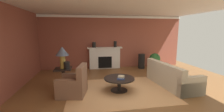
{
  "coord_description": "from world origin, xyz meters",
  "views": [
    {
      "loc": [
        -1.32,
        -4.5,
        1.97
      ],
      "look_at": [
        -0.32,
        1.17,
        1.0
      ],
      "focal_mm": 23.94,
      "sensor_mm": 36.0,
      "label": 1
    }
  ],
  "objects_px": {
    "armchair_near_window": "(74,85)",
    "vase_mantel_left": "(94,45)",
    "side_table": "(64,77)",
    "table_lamp": "(62,53)",
    "potted_plant": "(155,60)",
    "coffee_table": "(119,81)",
    "fireplace": "(105,58)",
    "vase_tall_corner": "(141,61)",
    "vase_on_side_table": "(67,65)",
    "vase_mantel_right": "(115,44)",
    "sofa": "(171,78)"
  },
  "relations": [
    {
      "from": "armchair_near_window",
      "to": "vase_mantel_left",
      "type": "distance_m",
      "value": 3.35
    },
    {
      "from": "side_table",
      "to": "table_lamp",
      "type": "distance_m",
      "value": 0.82
    },
    {
      "from": "potted_plant",
      "to": "coffee_table",
      "type": "bearing_deg",
      "value": -134.45
    },
    {
      "from": "fireplace",
      "to": "potted_plant",
      "type": "xyz_separation_m",
      "value": [
        2.53,
        -0.6,
        -0.05
      ]
    },
    {
      "from": "fireplace",
      "to": "vase_mantel_left",
      "type": "distance_m",
      "value": 0.92
    },
    {
      "from": "coffee_table",
      "to": "vase_tall_corner",
      "type": "relative_size",
      "value": 1.3
    },
    {
      "from": "vase_on_side_table",
      "to": "armchair_near_window",
      "type": "bearing_deg",
      "value": -66.88
    },
    {
      "from": "vase_mantel_left",
      "to": "vase_mantel_right",
      "type": "bearing_deg",
      "value": 0.0
    },
    {
      "from": "vase_mantel_right",
      "to": "vase_tall_corner",
      "type": "bearing_deg",
      "value": -10.27
    },
    {
      "from": "vase_mantel_right",
      "to": "side_table",
      "type": "bearing_deg",
      "value": -133.51
    },
    {
      "from": "vase_mantel_left",
      "to": "vase_tall_corner",
      "type": "height_order",
      "value": "vase_mantel_left"
    },
    {
      "from": "sofa",
      "to": "side_table",
      "type": "bearing_deg",
      "value": 173.29
    },
    {
      "from": "vase_on_side_table",
      "to": "coffee_table",
      "type": "bearing_deg",
      "value": -15.88
    },
    {
      "from": "sofa",
      "to": "vase_tall_corner",
      "type": "bearing_deg",
      "value": 92.37
    },
    {
      "from": "vase_mantel_left",
      "to": "potted_plant",
      "type": "bearing_deg",
      "value": -10.07
    },
    {
      "from": "side_table",
      "to": "vase_on_side_table",
      "type": "distance_m",
      "value": 0.46
    },
    {
      "from": "fireplace",
      "to": "coffee_table",
      "type": "relative_size",
      "value": 1.8
    },
    {
      "from": "side_table",
      "to": "vase_mantel_left",
      "type": "height_order",
      "value": "vase_mantel_left"
    },
    {
      "from": "side_table",
      "to": "vase_mantel_left",
      "type": "bearing_deg",
      "value": 63.58
    },
    {
      "from": "sofa",
      "to": "vase_mantel_right",
      "type": "bearing_deg",
      "value": 117.34
    },
    {
      "from": "side_table",
      "to": "vase_tall_corner",
      "type": "height_order",
      "value": "vase_tall_corner"
    },
    {
      "from": "sofa",
      "to": "fireplace",
      "type": "bearing_deg",
      "value": 124.84
    },
    {
      "from": "table_lamp",
      "to": "potted_plant",
      "type": "distance_m",
      "value": 4.74
    },
    {
      "from": "vase_on_side_table",
      "to": "potted_plant",
      "type": "bearing_deg",
      "value": 25.85
    },
    {
      "from": "fireplace",
      "to": "table_lamp",
      "type": "xyz_separation_m",
      "value": [
        -1.76,
        -2.48,
        0.69
      ]
    },
    {
      "from": "fireplace",
      "to": "coffee_table",
      "type": "bearing_deg",
      "value": -88.35
    },
    {
      "from": "vase_tall_corner",
      "to": "vase_mantel_right",
      "type": "distance_m",
      "value": 1.67
    },
    {
      "from": "fireplace",
      "to": "vase_mantel_right",
      "type": "xyz_separation_m",
      "value": [
        0.55,
        -0.05,
        0.75
      ]
    },
    {
      "from": "sofa",
      "to": "side_table",
      "type": "xyz_separation_m",
      "value": [
        -3.8,
        0.45,
        0.1
      ]
    },
    {
      "from": "coffee_table",
      "to": "vase_tall_corner",
      "type": "distance_m",
      "value": 3.34
    },
    {
      "from": "coffee_table",
      "to": "potted_plant",
      "type": "height_order",
      "value": "potted_plant"
    },
    {
      "from": "fireplace",
      "to": "side_table",
      "type": "distance_m",
      "value": 3.04
    },
    {
      "from": "vase_on_side_table",
      "to": "fireplace",
      "type": "bearing_deg",
      "value": 58.27
    },
    {
      "from": "armchair_near_window",
      "to": "side_table",
      "type": "relative_size",
      "value": 1.36
    },
    {
      "from": "vase_on_side_table",
      "to": "sofa",
      "type": "bearing_deg",
      "value": -5.12
    },
    {
      "from": "side_table",
      "to": "vase_mantel_right",
      "type": "bearing_deg",
      "value": 46.49
    },
    {
      "from": "sofa",
      "to": "vase_mantel_right",
      "type": "relative_size",
      "value": 6.92
    },
    {
      "from": "table_lamp",
      "to": "potted_plant",
      "type": "xyz_separation_m",
      "value": [
        4.29,
        1.88,
        -0.73
      ]
    },
    {
      "from": "side_table",
      "to": "vase_tall_corner",
      "type": "bearing_deg",
      "value": 30.61
    },
    {
      "from": "table_lamp",
      "to": "vase_tall_corner",
      "type": "relative_size",
      "value": 0.98
    },
    {
      "from": "sofa",
      "to": "side_table",
      "type": "height_order",
      "value": "sofa"
    },
    {
      "from": "coffee_table",
      "to": "table_lamp",
      "type": "bearing_deg",
      "value": 161.92
    },
    {
      "from": "coffee_table",
      "to": "vase_mantel_right",
      "type": "height_order",
      "value": "vase_mantel_right"
    },
    {
      "from": "side_table",
      "to": "vase_tall_corner",
      "type": "distance_m",
      "value": 4.28
    },
    {
      "from": "side_table",
      "to": "potted_plant",
      "type": "height_order",
      "value": "potted_plant"
    },
    {
      "from": "vase_mantel_left",
      "to": "potted_plant",
      "type": "relative_size",
      "value": 0.33
    },
    {
      "from": "sofa",
      "to": "table_lamp",
      "type": "bearing_deg",
      "value": 173.29
    },
    {
      "from": "table_lamp",
      "to": "vase_mantel_right",
      "type": "height_order",
      "value": "table_lamp"
    },
    {
      "from": "sofa",
      "to": "potted_plant",
      "type": "distance_m",
      "value": 2.39
    },
    {
      "from": "fireplace",
      "to": "side_table",
      "type": "bearing_deg",
      "value": -125.32
    }
  ]
}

